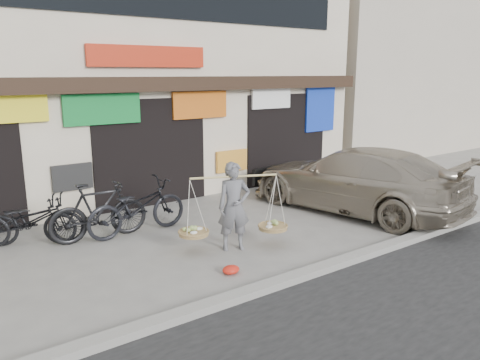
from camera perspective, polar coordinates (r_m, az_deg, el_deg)
ground at (r=9.36m, az=-1.22°, el=-7.81°), size 70.00×70.00×0.00m
kerb at (r=7.90m, az=7.17°, el=-11.54°), size 70.00×0.25×0.12m
shophouse_block at (r=14.52m, az=-16.12°, el=12.97°), size 14.00×6.32×7.00m
neighbor_east at (r=23.29m, az=17.16°, el=12.10°), size 12.00×7.00×6.40m
street_vendor at (r=8.86m, az=-0.74°, el=-3.64°), size 1.99×1.16×1.70m
bike_0 at (r=10.08m, az=-23.77°, el=-4.48°), size 1.97×1.38×0.98m
bike_1 at (r=9.87m, az=-16.84°, el=-3.63°), size 2.01×0.65×1.20m
bike_2 at (r=10.03m, az=-12.43°, el=-3.24°), size 2.23×0.87×1.15m
bike_3 at (r=10.05m, az=-24.59°, el=-4.61°), size 1.97×1.38×0.98m
suv at (r=11.76m, az=13.77°, el=0.10°), size 3.16×5.70×1.56m
red_bag at (r=8.04m, az=-1.11°, el=-10.87°), size 0.31×0.25×0.14m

